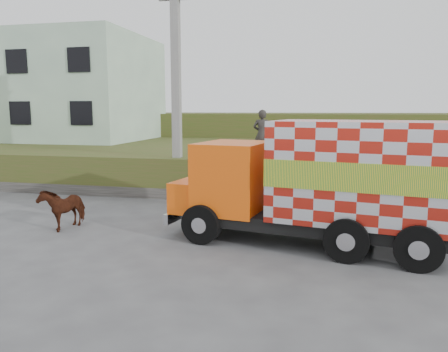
% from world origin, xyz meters
% --- Properties ---
extents(ground, '(120.00, 120.00, 0.00)m').
position_xyz_m(ground, '(0.00, 0.00, 0.00)').
color(ground, '#474749').
rests_on(ground, ground).
extents(embankment, '(40.00, 12.00, 1.50)m').
position_xyz_m(embankment, '(0.00, 10.00, 0.75)').
color(embankment, '#394F1A').
rests_on(embankment, ground).
extents(embankment_far, '(40.00, 12.00, 3.00)m').
position_xyz_m(embankment_far, '(0.00, 22.00, 1.50)').
color(embankment_far, '#394F1A').
rests_on(embankment_far, ground).
extents(retaining_strip, '(16.00, 0.50, 0.40)m').
position_xyz_m(retaining_strip, '(-2.00, 4.20, 0.20)').
color(retaining_strip, '#595651').
rests_on(retaining_strip, ground).
extents(building, '(10.00, 8.00, 6.00)m').
position_xyz_m(building, '(-11.00, 13.00, 4.50)').
color(building, '#B8D7B8').
rests_on(building, embankment).
extents(utility_pole, '(1.20, 0.30, 8.00)m').
position_xyz_m(utility_pole, '(-1.00, 4.60, 4.08)').
color(utility_pole, gray).
rests_on(utility_pole, ground).
extents(cargo_truck, '(7.06, 3.34, 3.03)m').
position_xyz_m(cargo_truck, '(4.33, -0.31, 1.56)').
color(cargo_truck, black).
rests_on(cargo_truck, ground).
extents(cow, '(0.85, 1.47, 1.17)m').
position_xyz_m(cow, '(-2.71, -0.30, 0.59)').
color(cow, black).
rests_on(cow, ground).
extents(pedestrian, '(0.66, 0.45, 1.78)m').
position_xyz_m(pedestrian, '(2.14, 4.90, 2.39)').
color(pedestrian, '#302D2B').
rests_on(pedestrian, embankment).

